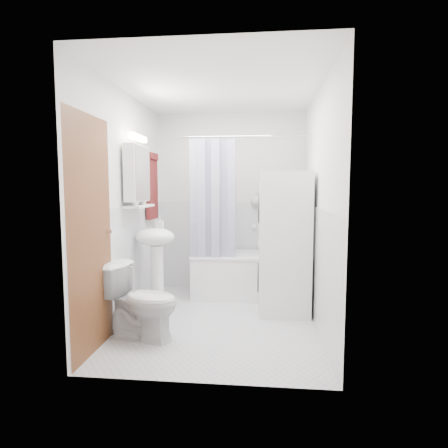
# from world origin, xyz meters

# --- Properties ---
(floor) EXTENTS (2.60, 2.60, 0.00)m
(floor) POSITION_xyz_m (0.00, 0.00, 0.00)
(floor) COLOR silver
(floor) RESTS_ON ground
(room_walls) EXTENTS (2.60, 2.60, 2.60)m
(room_walls) POSITION_xyz_m (0.00, 0.00, 1.49)
(room_walls) COLOR silver
(room_walls) RESTS_ON ground
(wainscot) EXTENTS (1.98, 2.58, 2.58)m
(wainscot) POSITION_xyz_m (0.00, 0.29, 0.60)
(wainscot) COLOR white
(wainscot) RESTS_ON ground
(door) EXTENTS (0.05, 2.00, 2.00)m
(door) POSITION_xyz_m (-0.95, -0.55, 1.00)
(door) COLOR brown
(door) RESTS_ON ground
(bathtub) EXTENTS (1.45, 0.69, 0.56)m
(bathtub) POSITION_xyz_m (0.28, 0.92, 0.31)
(bathtub) COLOR white
(bathtub) RESTS_ON ground
(tub_spout) EXTENTS (0.04, 0.12, 0.04)m
(tub_spout) POSITION_xyz_m (0.48, 1.25, 0.88)
(tub_spout) COLOR silver
(tub_spout) RESTS_ON room_walls
(curtain_rod) EXTENTS (1.63, 0.02, 0.02)m
(curtain_rod) POSITION_xyz_m (0.28, 0.64, 2.00)
(curtain_rod) COLOR silver
(curtain_rod) RESTS_ON room_walls
(shower_curtain) EXTENTS (0.55, 0.02, 1.45)m
(shower_curtain) POSITION_xyz_m (-0.16, 0.64, 1.25)
(shower_curtain) COLOR #15174B
(shower_curtain) RESTS_ON curtain_rod
(sink) EXTENTS (0.44, 0.37, 1.04)m
(sink) POSITION_xyz_m (-0.75, 0.23, 0.70)
(sink) COLOR white
(sink) RESTS_ON ground
(medicine_cabinet) EXTENTS (0.13, 0.50, 0.71)m
(medicine_cabinet) POSITION_xyz_m (-0.90, 0.10, 1.57)
(medicine_cabinet) COLOR white
(medicine_cabinet) RESTS_ON room_walls
(shelf) EXTENTS (0.18, 0.54, 0.02)m
(shelf) POSITION_xyz_m (-0.89, 0.10, 1.20)
(shelf) COLOR silver
(shelf) RESTS_ON room_walls
(shower_caddy) EXTENTS (0.22, 0.06, 0.02)m
(shower_caddy) POSITION_xyz_m (0.53, 1.24, 1.15)
(shower_caddy) COLOR silver
(shower_caddy) RESTS_ON room_walls
(towel) EXTENTS (0.07, 0.34, 0.83)m
(towel) POSITION_xyz_m (-0.94, 0.75, 1.43)
(towel) COLOR maroon
(towel) RESTS_ON room_walls
(washer_dryer) EXTENTS (0.58, 0.56, 1.57)m
(washer_dryer) POSITION_xyz_m (0.68, 0.34, 0.79)
(washer_dryer) COLOR white
(washer_dryer) RESTS_ON ground
(toilet) EXTENTS (0.77, 0.53, 0.69)m
(toilet) POSITION_xyz_m (-0.67, -0.54, 0.35)
(toilet) COLOR white
(toilet) RESTS_ON ground
(soap_pump) EXTENTS (0.08, 0.17, 0.08)m
(soap_pump) POSITION_xyz_m (-0.71, 0.25, 0.95)
(soap_pump) COLOR gray
(soap_pump) RESTS_ON sink
(shelf_bottle) EXTENTS (0.07, 0.18, 0.07)m
(shelf_bottle) POSITION_xyz_m (-0.89, -0.05, 1.25)
(shelf_bottle) COLOR gray
(shelf_bottle) RESTS_ON shelf
(shelf_cup) EXTENTS (0.10, 0.09, 0.10)m
(shelf_cup) POSITION_xyz_m (-0.89, 0.22, 1.26)
(shelf_cup) COLOR gray
(shelf_cup) RESTS_ON shelf
(shampoo_a) EXTENTS (0.13, 0.17, 0.13)m
(shampoo_a) POSITION_xyz_m (0.35, 1.24, 1.23)
(shampoo_a) COLOR gray
(shampoo_a) RESTS_ON shower_caddy
(shampoo_b) EXTENTS (0.08, 0.21, 0.08)m
(shampoo_b) POSITION_xyz_m (0.47, 1.24, 1.20)
(shampoo_b) COLOR #295CA5
(shampoo_b) RESTS_ON shower_caddy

